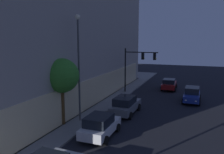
{
  "coord_description": "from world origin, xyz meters",
  "views": [
    {
      "loc": [
        -9.2,
        -1.99,
        7.11
      ],
      "look_at": [
        7.72,
        4.53,
        4.18
      ],
      "focal_mm": 35.65,
      "sensor_mm": 36.0,
      "label": 1
    }
  ],
  "objects_px": {
    "sidewalk_tree": "(62,76)",
    "car_grey": "(126,105)",
    "traffic_light_far_corner": "(137,62)",
    "modern_building": "(22,31)",
    "car_red": "(169,84)",
    "car_blue": "(192,95)",
    "street_lamp_sidewalk": "(79,57)",
    "car_white": "(100,126)"
  },
  "relations": [
    {
      "from": "car_grey",
      "to": "car_blue",
      "type": "distance_m",
      "value": 9.15
    },
    {
      "from": "modern_building",
      "to": "traffic_light_far_corner",
      "type": "xyz_separation_m",
      "value": [
        5.68,
        -13.9,
        -4.02
      ]
    },
    {
      "from": "street_lamp_sidewalk",
      "to": "car_red",
      "type": "xyz_separation_m",
      "value": [
        16.52,
        -5.77,
        -4.96
      ]
    },
    {
      "from": "car_grey",
      "to": "sidewalk_tree",
      "type": "bearing_deg",
      "value": 141.4
    },
    {
      "from": "modern_building",
      "to": "sidewalk_tree",
      "type": "bearing_deg",
      "value": -125.47
    },
    {
      "from": "car_white",
      "to": "car_blue",
      "type": "bearing_deg",
      "value": -25.78
    },
    {
      "from": "car_white",
      "to": "car_red",
      "type": "height_order",
      "value": "car_white"
    },
    {
      "from": "traffic_light_far_corner",
      "to": "street_lamp_sidewalk",
      "type": "xyz_separation_m",
      "value": [
        -12.24,
        1.98,
        1.43
      ]
    },
    {
      "from": "sidewalk_tree",
      "to": "car_white",
      "type": "relative_size",
      "value": 1.39
    },
    {
      "from": "traffic_light_far_corner",
      "to": "car_white",
      "type": "bearing_deg",
      "value": -176.15
    },
    {
      "from": "sidewalk_tree",
      "to": "car_red",
      "type": "relative_size",
      "value": 1.25
    },
    {
      "from": "modern_building",
      "to": "car_white",
      "type": "bearing_deg",
      "value": -120.53
    },
    {
      "from": "modern_building",
      "to": "car_blue",
      "type": "distance_m",
      "value": 22.66
    },
    {
      "from": "car_grey",
      "to": "traffic_light_far_corner",
      "type": "bearing_deg",
      "value": 7.38
    },
    {
      "from": "car_blue",
      "to": "car_red",
      "type": "bearing_deg",
      "value": 29.05
    },
    {
      "from": "car_red",
      "to": "car_blue",
      "type": "bearing_deg",
      "value": -150.95
    },
    {
      "from": "sidewalk_tree",
      "to": "car_grey",
      "type": "height_order",
      "value": "sidewalk_tree"
    },
    {
      "from": "car_red",
      "to": "car_grey",
      "type": "bearing_deg",
      "value": 168.31
    },
    {
      "from": "car_grey",
      "to": "car_red",
      "type": "height_order",
      "value": "car_grey"
    },
    {
      "from": "car_white",
      "to": "street_lamp_sidewalk",
      "type": "bearing_deg",
      "value": 53.16
    },
    {
      "from": "sidewalk_tree",
      "to": "car_grey",
      "type": "distance_m",
      "value": 7.17
    },
    {
      "from": "sidewalk_tree",
      "to": "car_grey",
      "type": "relative_size",
      "value": 1.18
    },
    {
      "from": "car_white",
      "to": "traffic_light_far_corner",
      "type": "bearing_deg",
      "value": 3.85
    },
    {
      "from": "street_lamp_sidewalk",
      "to": "car_blue",
      "type": "distance_m",
      "value": 14.74
    },
    {
      "from": "car_red",
      "to": "street_lamp_sidewalk",
      "type": "bearing_deg",
      "value": 160.76
    },
    {
      "from": "sidewalk_tree",
      "to": "car_white",
      "type": "height_order",
      "value": "sidewalk_tree"
    },
    {
      "from": "car_grey",
      "to": "modern_building",
      "type": "bearing_deg",
      "value": 78.89
    },
    {
      "from": "traffic_light_far_corner",
      "to": "car_red",
      "type": "height_order",
      "value": "traffic_light_far_corner"
    },
    {
      "from": "street_lamp_sidewalk",
      "to": "car_grey",
      "type": "xyz_separation_m",
      "value": [
        3.61,
        -3.1,
        -4.89
      ]
    },
    {
      "from": "street_lamp_sidewalk",
      "to": "car_grey",
      "type": "distance_m",
      "value": 6.82
    },
    {
      "from": "sidewalk_tree",
      "to": "car_red",
      "type": "bearing_deg",
      "value": -20.33
    },
    {
      "from": "sidewalk_tree",
      "to": "car_blue",
      "type": "distance_m",
      "value": 15.84
    },
    {
      "from": "street_lamp_sidewalk",
      "to": "sidewalk_tree",
      "type": "relative_size",
      "value": 1.64
    },
    {
      "from": "car_blue",
      "to": "traffic_light_far_corner",
      "type": "bearing_deg",
      "value": 76.44
    },
    {
      "from": "sidewalk_tree",
      "to": "car_blue",
      "type": "bearing_deg",
      "value": -40.01
    },
    {
      "from": "street_lamp_sidewalk",
      "to": "sidewalk_tree",
      "type": "distance_m",
      "value": 2.18
    },
    {
      "from": "modern_building",
      "to": "car_red",
      "type": "height_order",
      "value": "modern_building"
    },
    {
      "from": "car_blue",
      "to": "car_red",
      "type": "distance_m",
      "value": 6.86
    },
    {
      "from": "modern_building",
      "to": "car_white",
      "type": "relative_size",
      "value": 8.83
    },
    {
      "from": "traffic_light_far_corner",
      "to": "car_blue",
      "type": "bearing_deg",
      "value": -103.56
    },
    {
      "from": "traffic_light_far_corner",
      "to": "street_lamp_sidewalk",
      "type": "distance_m",
      "value": 12.48
    },
    {
      "from": "car_blue",
      "to": "sidewalk_tree",
      "type": "bearing_deg",
      "value": 139.99
    }
  ]
}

